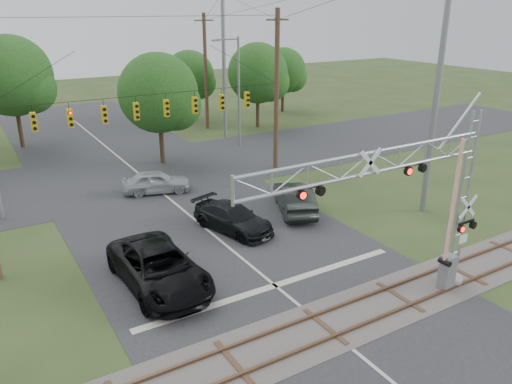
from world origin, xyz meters
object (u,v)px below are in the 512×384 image
pickup_black (159,268)px  sedan_silver (156,182)px  car_dark (233,218)px  traffic_signal_span (164,104)px  crossing_gantry (410,197)px  streetlight (237,87)px

pickup_black → sedan_silver: size_ratio=1.47×
car_dark → sedan_silver: bearing=84.4°
traffic_signal_span → sedan_silver: size_ratio=4.42×
sedan_silver → crossing_gantry: bearing=-150.2°
car_dark → sedan_silver: 7.96m
crossing_gantry → sedan_silver: bearing=101.8°
traffic_signal_span → pickup_black: 13.79m
car_dark → sedan_silver: (-1.47, 7.83, 0.02)m
crossing_gantry → streetlight: size_ratio=1.24×
pickup_black → streetlight: 24.02m
crossing_gantry → streetlight: streetlight is taller
pickup_black → car_dark: (5.55, 3.47, -0.17)m
sedan_silver → streetlight: (10.27, 7.48, 4.44)m
pickup_black → crossing_gantry: bearing=-41.6°
crossing_gantry → car_dark: bearing=102.7°
traffic_signal_span → sedan_silver: bearing=-153.0°
crossing_gantry → streetlight: 26.12m
pickup_black → sedan_silver: 12.01m
traffic_signal_span → car_dark: size_ratio=3.86×
car_dark → traffic_signal_span: bearing=76.3°
crossing_gantry → car_dark: 11.01m
crossing_gantry → pickup_black: crossing_gantry is taller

